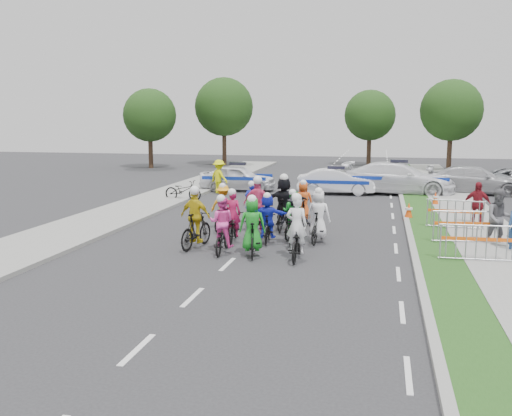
% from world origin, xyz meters
% --- Properties ---
extents(ground, '(90.00, 90.00, 0.00)m').
position_xyz_m(ground, '(0.00, 0.00, 0.00)').
color(ground, '#28282B').
rests_on(ground, ground).
extents(curb_right, '(0.20, 60.00, 0.12)m').
position_xyz_m(curb_right, '(5.10, 5.00, 0.06)').
color(curb_right, gray).
rests_on(curb_right, ground).
extents(grass_strip, '(1.20, 60.00, 0.11)m').
position_xyz_m(grass_strip, '(5.80, 5.00, 0.06)').
color(grass_strip, '#1B4014').
rests_on(grass_strip, ground).
extents(sidewalk_right, '(2.40, 60.00, 0.13)m').
position_xyz_m(sidewalk_right, '(7.60, 5.00, 0.07)').
color(sidewalk_right, gray).
rests_on(sidewalk_right, ground).
extents(sidewalk_left, '(3.00, 60.00, 0.13)m').
position_xyz_m(sidewalk_left, '(-6.50, 5.00, 0.07)').
color(sidewalk_left, gray).
rests_on(sidewalk_left, ground).
extents(rider_0, '(0.70, 1.90, 1.93)m').
position_xyz_m(rider_0, '(1.78, 1.02, 0.64)').
color(rider_0, black).
rests_on(rider_0, ground).
extents(rider_1, '(0.85, 1.80, 1.83)m').
position_xyz_m(rider_1, '(0.46, 1.10, 0.71)').
color(rider_1, black).
rests_on(rider_1, ground).
extents(rider_2, '(0.78, 1.78, 1.78)m').
position_xyz_m(rider_2, '(-0.53, 1.32, 0.66)').
color(rider_2, black).
rests_on(rider_2, ground).
extents(rider_3, '(1.05, 1.94, 1.97)m').
position_xyz_m(rider_3, '(-1.48, 1.72, 0.75)').
color(rider_3, black).
rests_on(rider_3, ground).
extents(rider_4, '(0.98, 1.71, 1.71)m').
position_xyz_m(rider_4, '(1.49, 2.72, 0.67)').
color(rider_4, black).
rests_on(rider_4, ground).
extents(rider_5, '(1.36, 1.62, 1.66)m').
position_xyz_m(rider_5, '(0.54, 2.95, 0.71)').
color(rider_5, black).
rests_on(rider_5, ground).
extents(rider_6, '(0.80, 1.79, 1.76)m').
position_xyz_m(rider_6, '(-0.61, 2.91, 0.59)').
color(rider_6, black).
rests_on(rider_6, ground).
extents(rider_7, '(0.82, 1.77, 1.82)m').
position_xyz_m(rider_7, '(2.14, 3.35, 0.71)').
color(rider_7, black).
rests_on(rider_7, ground).
extents(rider_8, '(0.82, 1.71, 1.68)m').
position_xyz_m(rider_8, '(1.22, 3.89, 0.63)').
color(rider_8, black).
rests_on(rider_8, ground).
extents(rider_9, '(1.05, 1.97, 2.05)m').
position_xyz_m(rider_9, '(-0.05, 4.22, 0.78)').
color(rider_9, black).
rests_on(rider_9, ground).
extents(rider_10, '(1.01, 1.75, 1.73)m').
position_xyz_m(rider_10, '(-1.41, 4.65, 0.68)').
color(rider_10, black).
rests_on(rider_10, ground).
extents(rider_11, '(1.66, 1.98, 2.04)m').
position_xyz_m(rider_11, '(0.69, 5.27, 0.85)').
color(rider_11, black).
rests_on(rider_11, ground).
extents(rider_12, '(0.62, 1.66, 1.68)m').
position_xyz_m(rider_12, '(-0.65, 5.90, 0.56)').
color(rider_12, black).
rests_on(rider_12, ground).
extents(rider_13, '(0.80, 1.70, 1.73)m').
position_xyz_m(rider_13, '(1.24, 6.33, 0.68)').
color(rider_13, black).
rests_on(rider_13, ground).
extents(police_car_0, '(4.18, 1.69, 1.42)m').
position_xyz_m(police_car_0, '(-3.68, 15.67, 0.71)').
color(police_car_0, white).
rests_on(police_car_0, ground).
extents(police_car_1, '(4.14, 1.71, 1.33)m').
position_xyz_m(police_car_1, '(1.75, 15.40, 0.67)').
color(police_car_1, white).
rests_on(police_car_1, ground).
extents(police_car_2, '(6.01, 3.02, 1.68)m').
position_xyz_m(police_car_2, '(4.98, 16.17, 0.84)').
color(police_car_2, white).
rests_on(police_car_2, ground).
extents(civilian_sedan, '(5.24, 2.66, 1.46)m').
position_xyz_m(civilian_sedan, '(8.98, 17.15, 0.73)').
color(civilian_sedan, '#AAAAAF').
rests_on(civilian_sedan, ground).
extents(spectator_1, '(0.93, 0.74, 1.84)m').
position_xyz_m(spectator_1, '(7.72, 3.89, 0.92)').
color(spectator_1, '#59585E').
rests_on(spectator_1, ground).
extents(spectator_2, '(1.06, 0.63, 1.68)m').
position_xyz_m(spectator_2, '(7.58, 7.31, 0.84)').
color(spectator_2, maroon).
rests_on(spectator_2, ground).
extents(marshal_hiviz, '(1.34, 1.19, 1.80)m').
position_xyz_m(marshal_hiviz, '(-4.37, 14.36, 0.90)').
color(marshal_hiviz, '#E7EA0C').
rests_on(marshal_hiviz, ground).
extents(barrier_0, '(2.02, 0.57, 1.12)m').
position_xyz_m(barrier_0, '(6.70, 1.49, 0.56)').
color(barrier_0, '#A5A8AD').
rests_on(barrier_0, ground).
extents(barrier_1, '(2.05, 0.77, 1.12)m').
position_xyz_m(barrier_1, '(6.70, 3.89, 0.56)').
color(barrier_1, '#A5A8AD').
rests_on(barrier_1, ground).
extents(barrier_2, '(2.05, 0.76, 1.12)m').
position_xyz_m(barrier_2, '(6.70, 6.30, 0.56)').
color(barrier_2, '#A5A8AD').
rests_on(barrier_2, ground).
extents(cone_0, '(0.40, 0.40, 0.70)m').
position_xyz_m(cone_0, '(5.19, 8.24, 0.34)').
color(cone_0, '#F24C0C').
rests_on(cone_0, ground).
extents(cone_1, '(0.40, 0.40, 0.70)m').
position_xyz_m(cone_1, '(6.53, 12.03, 0.34)').
color(cone_1, '#F24C0C').
rests_on(cone_1, ground).
extents(parked_bike, '(1.94, 0.83, 0.99)m').
position_xyz_m(parked_bike, '(-5.36, 11.41, 0.50)').
color(parked_bike, black).
rests_on(parked_bike, ground).
extents(tree_0, '(4.20, 4.20, 6.30)m').
position_xyz_m(tree_0, '(-14.00, 28.00, 4.19)').
color(tree_0, '#382619').
rests_on(tree_0, ground).
extents(tree_1, '(4.55, 4.55, 6.82)m').
position_xyz_m(tree_1, '(9.00, 30.00, 4.54)').
color(tree_1, '#382619').
rests_on(tree_1, ground).
extents(tree_3, '(4.90, 4.90, 7.35)m').
position_xyz_m(tree_3, '(-9.00, 32.00, 4.89)').
color(tree_3, '#382619').
rests_on(tree_3, ground).
extents(tree_4, '(4.20, 4.20, 6.30)m').
position_xyz_m(tree_4, '(3.00, 34.00, 4.19)').
color(tree_4, '#382619').
rests_on(tree_4, ground).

